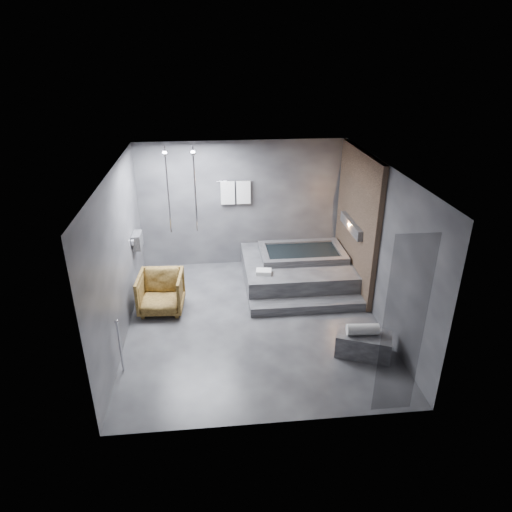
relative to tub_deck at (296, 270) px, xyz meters
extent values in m
plane|color=#29292B|center=(-1.05, -1.45, -0.25)|extent=(5.00, 5.00, 0.00)
cube|color=#444446|center=(-1.05, -1.45, 2.55)|extent=(4.50, 5.00, 0.04)
cube|color=#323236|center=(-1.05, 1.05, 1.15)|extent=(4.50, 0.04, 2.80)
cube|color=#323236|center=(-1.05, -3.95, 1.15)|extent=(4.50, 0.04, 2.80)
cube|color=#323236|center=(-3.30, -1.45, 1.15)|extent=(0.04, 5.00, 2.80)
cube|color=#323236|center=(1.20, -1.45, 1.15)|extent=(0.04, 5.00, 2.80)
cube|color=#8C6C52|center=(1.14, -0.20, 1.15)|extent=(0.10, 2.40, 2.78)
cube|color=#FF9938|center=(1.06, -0.20, 1.05)|extent=(0.14, 1.20, 0.20)
cube|color=slate|center=(-3.21, -0.05, 0.85)|extent=(0.16, 0.42, 0.30)
imported|color=beige|center=(-3.20, -0.15, 0.80)|extent=(0.08, 0.08, 0.21)
imported|color=beige|center=(-3.20, 0.05, 0.78)|extent=(0.07, 0.07, 0.15)
cylinder|color=silver|center=(-2.05, 0.60, 1.65)|extent=(0.04, 0.04, 1.80)
cylinder|color=silver|center=(-2.60, 0.60, 1.65)|extent=(0.04, 0.04, 1.80)
cylinder|color=silver|center=(-1.20, 0.99, 1.70)|extent=(0.75, 0.02, 0.02)
cube|color=white|center=(-1.37, 0.97, 1.45)|extent=(0.30, 0.06, 0.50)
cube|color=white|center=(-1.03, 0.97, 1.45)|extent=(0.30, 0.06, 0.50)
cylinder|color=silver|center=(-3.20, -2.65, 0.20)|extent=(0.04, 0.04, 0.90)
cube|color=black|center=(0.60, -3.90, 1.10)|extent=(0.55, 0.01, 2.60)
cube|color=#2D2D30|center=(0.00, 0.00, 0.00)|extent=(2.20, 2.00, 0.50)
cube|color=#2D2D30|center=(0.00, -1.18, -0.16)|extent=(2.20, 0.36, 0.18)
cube|color=#323235|center=(0.62, -2.62, -0.06)|extent=(0.98, 0.77, 0.39)
imported|color=#432E10|center=(-2.75, -0.89, 0.13)|extent=(0.86, 0.88, 0.76)
cylinder|color=silver|center=(0.58, -2.62, 0.23)|extent=(0.52, 0.22, 0.18)
cube|color=white|center=(-0.76, -0.56, 0.29)|extent=(0.33, 0.26, 0.08)
camera|label=1|loc=(-1.74, -8.49, 4.35)|focal=32.00mm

